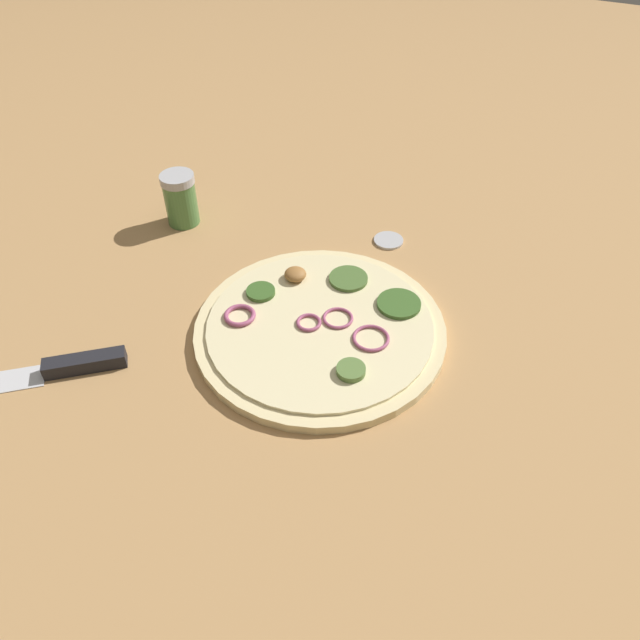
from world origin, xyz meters
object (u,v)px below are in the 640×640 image
at_px(knife, 43,371).
at_px(spice_jar, 181,199).
at_px(loose_cap, 389,239).
at_px(pizza, 321,327).

bearing_deg(knife, spice_jar, -123.20).
height_order(knife, loose_cap, knife).
bearing_deg(spice_jar, knife, 94.36).
bearing_deg(loose_cap, knife, 56.11).
relative_size(spice_jar, loose_cap, 1.86).
relative_size(knife, spice_jar, 3.04).
xyz_separation_m(knife, spice_jar, (0.02, -0.32, 0.03)).
bearing_deg(spice_jar, loose_cap, -165.27).
relative_size(pizza, loose_cap, 7.18).
height_order(knife, spice_jar, spice_jar).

